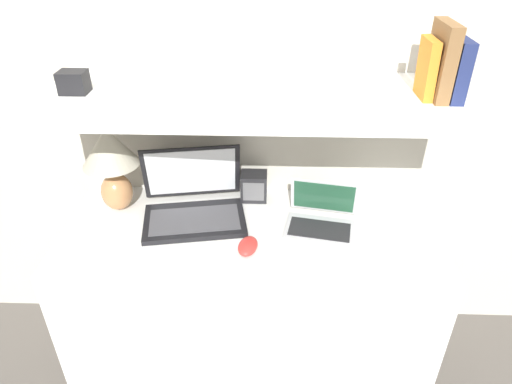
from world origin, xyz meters
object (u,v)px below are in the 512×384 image
Objects in this scene: laptop_large at (194,204)px; table_lamp at (111,158)px; book_orange at (427,69)px; shelf_gadget at (74,82)px; laptop_small at (321,219)px; book_brown at (442,61)px; router_box at (254,186)px; book_navy at (455,68)px; computer_mouse at (247,246)px.

table_lamp is at bearing 172.06° from laptop_large.
book_orange is 1.15m from shelf_gadget.
book_brown is (0.34, 0.05, 0.58)m from laptop_small.
book_orange is (1.10, -0.06, 0.37)m from table_lamp.
router_box is 0.85m from book_navy.
table_lamp is 0.83m from laptop_small.
laptop_small is 0.63m from book_orange.
computer_mouse is at bearing -161.02° from book_orange.
router_box is at bearing 29.74° from laptop_large.
shelf_gadget is (-0.58, 0.20, 0.52)m from computer_mouse.
laptop_large is 0.31m from computer_mouse.
laptop_small is 0.68m from book_navy.
book_navy is (0.66, 0.20, 0.58)m from computer_mouse.
router_box is 0.79m from book_orange.
router_box is 1.29× the size of shelf_gadget.
laptop_large is 2.25× the size of book_navy.
computer_mouse is at bearing -162.20° from book_brown.
laptop_small is 0.99m from shelf_gadget.
book_navy reaches higher than laptop_small.
laptop_large is 1.03m from book_navy.
book_brown is at bearing 0.00° from book_orange.
computer_mouse is 0.35m from router_box.
book_orange is 2.07× the size of shelf_gadget.
table_lamp is 0.62m from computer_mouse.
table_lamp reaches higher than router_box.
computer_mouse is at bearing -18.63° from shelf_gadget.
table_lamp is 0.33m from shelf_gadget.
book_orange reaches higher than table_lamp.
router_box is at bearing 166.08° from book_brown.
shelf_gadget reaches higher than router_box.
book_navy is at bearing 0.00° from shelf_gadget.
laptop_small is at bearing -7.83° from table_lamp.
shelf_gadget is (-1.24, -0.00, -0.06)m from book_navy.
computer_mouse is 0.63× the size of book_orange.
book_brown reaches higher than book_navy.
book_brown is at bearing -13.92° from router_box.
book_navy is at bearing -2.91° from table_lamp.
router_box is (0.23, 0.13, 0.00)m from laptop_large.
book_orange is at bearing -14.89° from router_box.
computer_mouse is (0.53, -0.26, -0.20)m from table_lamp.
computer_mouse is 0.88m from book_brown.
book_brown is (0.83, -0.02, 0.57)m from laptop_large.
book_orange reaches higher than computer_mouse.
shelf_gadget is at bearing -165.94° from router_box.
book_navy is at bearing 0.00° from book_brown.
laptop_small is 2.46× the size of router_box.
laptop_small is (0.49, -0.07, -0.02)m from laptop_large.
book_navy reaches higher than router_box.
table_lamp is 0.57m from router_box.
laptop_small is 0.33m from router_box.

